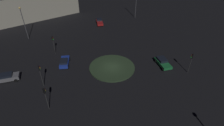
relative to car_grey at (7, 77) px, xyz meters
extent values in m
plane|color=black|center=(-20.02, -1.13, -0.77)|extent=(115.44, 115.44, 0.00)
cylinder|color=#2D4228|center=(-20.02, -1.13, -0.64)|extent=(9.38, 9.38, 0.27)
cube|color=slate|center=(0.01, 0.00, -0.09)|extent=(4.61, 2.39, 0.74)
cube|color=black|center=(-0.02, 0.00, 0.49)|extent=(2.31, 1.84, 0.41)
cylinder|color=black|center=(-1.69, 0.63, -0.46)|extent=(0.65, 0.31, 0.62)
cylinder|color=black|center=(-1.43, -1.10, -0.46)|extent=(0.65, 0.31, 0.62)
cube|color=#1E38A5|center=(-10.31, -3.77, -0.11)|extent=(1.90, 4.21, 0.62)
cube|color=black|center=(-10.29, -3.27, 0.42)|extent=(1.61, 2.11, 0.42)
cylinder|color=black|center=(-9.49, -5.29, -0.42)|extent=(0.25, 0.72, 0.71)
cylinder|color=black|center=(-11.23, -5.22, -0.42)|extent=(0.25, 0.72, 0.71)
cylinder|color=black|center=(-9.38, -2.31, -0.42)|extent=(0.25, 0.72, 0.71)
cylinder|color=black|center=(-11.12, -2.24, -0.42)|extent=(0.25, 0.72, 0.71)
cube|color=red|center=(-19.64, -24.82, -0.17)|extent=(1.89, 4.51, 0.60)
cube|color=black|center=(-19.60, -25.90, 0.35)|extent=(1.61, 2.08, 0.43)
cylinder|color=black|center=(-20.56, -23.25, -0.46)|extent=(0.24, 0.62, 0.61)
cylinder|color=black|center=(-18.81, -23.19, -0.46)|extent=(0.24, 0.62, 0.61)
cylinder|color=black|center=(-20.47, -26.46, -0.46)|extent=(0.24, 0.62, 0.61)
cylinder|color=black|center=(-18.71, -26.40, -0.46)|extent=(0.24, 0.62, 0.61)
cube|color=#1E7238|center=(-30.69, -0.36, -0.14)|extent=(2.39, 4.55, 0.55)
cube|color=black|center=(-30.63, -0.94, 0.40)|extent=(1.91, 2.34, 0.51)
cylinder|color=black|center=(-31.82, 1.09, -0.42)|extent=(0.30, 0.73, 0.71)
cylinder|color=black|center=(-29.93, 1.31, -0.42)|extent=(0.30, 0.73, 0.71)
cylinder|color=black|center=(-31.46, -2.02, -0.42)|extent=(0.30, 0.73, 0.71)
cylinder|color=black|center=(-29.57, -1.81, -0.42)|extent=(0.30, 0.73, 0.71)
cylinder|color=#2D2D2D|center=(-8.67, 8.23, 0.91)|extent=(0.12, 0.12, 3.35)
cube|color=black|center=(-8.67, 8.23, 3.04)|extent=(0.36, 0.37, 0.90)
sphere|color=#3F0C0C|center=(-8.78, 8.13, 3.31)|extent=(0.20, 0.20, 0.20)
sphere|color=yellow|center=(-8.78, 8.13, 3.04)|extent=(0.20, 0.20, 0.20)
sphere|color=#0F3819|center=(-8.78, 8.13, 2.77)|extent=(0.20, 0.20, 0.20)
cylinder|color=#2D2D2D|center=(-6.97, 2.57, 0.99)|extent=(0.12, 0.12, 3.52)
cube|color=black|center=(-6.97, 2.57, 3.20)|extent=(0.29, 0.35, 0.90)
sphere|color=#3F0C0C|center=(-7.10, 2.53, 3.47)|extent=(0.20, 0.20, 0.20)
sphere|color=yellow|center=(-7.10, 2.53, 3.20)|extent=(0.20, 0.20, 0.20)
sphere|color=#0F3819|center=(-7.10, 2.53, 2.93)|extent=(0.20, 0.20, 0.20)
cylinder|color=#2D2D2D|center=(-7.84, -8.62, 0.99)|extent=(0.12, 0.12, 3.53)
cube|color=black|center=(-7.84, -8.62, 3.21)|extent=(0.34, 0.37, 0.90)
sphere|color=#3F0C0C|center=(-7.96, -8.55, 3.48)|extent=(0.20, 0.20, 0.20)
sphere|color=#4C380F|center=(-7.96, -8.55, 3.21)|extent=(0.20, 0.20, 0.20)
sphere|color=#1EE53F|center=(-7.96, -8.55, 2.94)|extent=(0.20, 0.20, 0.20)
cylinder|color=#2D2D2D|center=(-34.73, 2.68, 0.93)|extent=(0.12, 0.12, 3.41)
cube|color=black|center=(-34.73, 2.68, 3.09)|extent=(0.29, 0.35, 0.90)
sphere|color=#3F0C0C|center=(-34.59, 2.64, 3.36)|extent=(0.20, 0.20, 0.20)
sphere|color=#4C380F|center=(-34.59, 2.64, 3.09)|extent=(0.20, 0.20, 0.20)
sphere|color=#1EE53F|center=(-34.59, 2.64, 2.82)|extent=(0.20, 0.20, 0.20)
cylinder|color=#4C4C51|center=(-32.08, -28.74, 3.52)|extent=(0.18, 0.18, 8.59)
cylinder|color=#4C4C51|center=(0.18, -17.58, 3.30)|extent=(0.18, 0.18, 8.14)
sphere|color=#F9D166|center=(0.18, -17.58, 7.53)|extent=(0.50, 0.50, 0.50)
cube|color=#ADA893|center=(4.55, -36.28, 3.25)|extent=(35.66, 28.53, 8.04)
camera|label=1|loc=(-15.60, 28.46, 20.98)|focal=28.64mm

